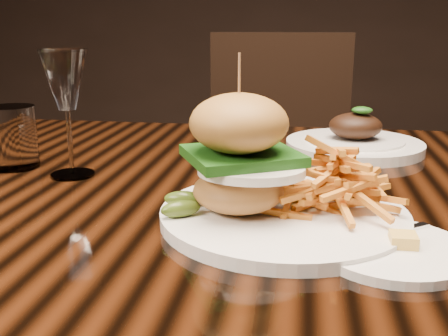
# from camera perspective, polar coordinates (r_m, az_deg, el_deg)

# --- Properties ---
(dining_table) EXTENTS (1.60, 0.90, 0.75)m
(dining_table) POSITION_cam_1_polar(r_m,az_deg,el_deg) (0.81, 0.91, -6.76)
(dining_table) COLOR black
(dining_table) RESTS_ON ground
(burger_plate) EXTENTS (0.30, 0.30, 0.20)m
(burger_plate) POSITION_cam_1_polar(r_m,az_deg,el_deg) (0.62, 6.26, -1.18)
(burger_plate) COLOR white
(burger_plate) RESTS_ON dining_table
(side_saucer) EXTENTS (0.16, 0.16, 0.02)m
(side_saucer) POSITION_cam_1_polar(r_m,az_deg,el_deg) (0.57, 17.78, -8.37)
(side_saucer) COLOR white
(side_saucer) RESTS_ON dining_table
(ramekin) EXTENTS (0.10, 0.10, 0.04)m
(ramekin) POSITION_cam_1_polar(r_m,az_deg,el_deg) (0.77, 3.13, -0.45)
(ramekin) COLOR white
(ramekin) RESTS_ON dining_table
(wine_glass) EXTENTS (0.07, 0.07, 0.19)m
(wine_glass) POSITION_cam_1_polar(r_m,az_deg,el_deg) (0.82, -16.88, 8.73)
(wine_glass) COLOR white
(wine_glass) RESTS_ON dining_table
(water_tumbler) EXTENTS (0.07, 0.07, 0.10)m
(water_tumbler) POSITION_cam_1_polar(r_m,az_deg,el_deg) (0.92, -21.95, 3.12)
(water_tumbler) COLOR white
(water_tumbler) RESTS_ON dining_table
(far_dish) EXTENTS (0.25, 0.25, 0.08)m
(far_dish) POSITION_cam_1_polar(r_m,az_deg,el_deg) (1.00, 14.00, 2.78)
(far_dish) COLOR white
(far_dish) RESTS_ON dining_table
(chair_far) EXTENTS (0.47, 0.48, 0.95)m
(chair_far) POSITION_cam_1_polar(r_m,az_deg,el_deg) (1.69, 5.85, 0.34)
(chair_far) COLOR black
(chair_far) RESTS_ON ground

